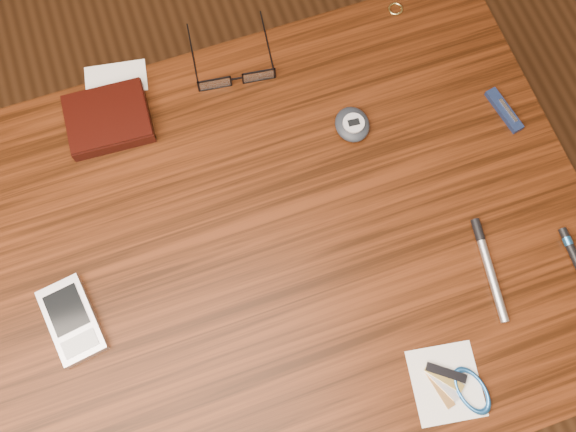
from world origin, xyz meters
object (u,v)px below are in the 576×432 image
object	(u,v)px
eyeglasses	(236,76)
pocket_knife	(504,110)
silver_pen	(487,261)
desk	(254,272)
pda_phone	(72,320)
notepad_keys	(459,387)
pedometer	(352,124)
wallet_and_card	(108,118)

from	to	relation	value
eyeglasses	pocket_knife	size ratio (longest dim) A/B	1.76
eyeglasses	silver_pen	xyz separation A→B (m)	(0.25, -0.40, -0.01)
desk	pda_phone	size ratio (longest dim) A/B	8.19
notepad_keys	pocket_knife	xyz separation A→B (m)	(0.23, 0.35, 0.00)
notepad_keys	pocket_knife	bearing A→B (deg)	56.68
pedometer	desk	bearing A→B (deg)	-146.04
pedometer	notepad_keys	size ratio (longest dim) A/B	0.56
notepad_keys	desk	bearing A→B (deg)	128.07
pocket_knife	silver_pen	world-z (taller)	silver_pen
desk	pda_phone	distance (m)	0.28
eyeglasses	notepad_keys	world-z (taller)	eyeglasses
desk	pedometer	size ratio (longest dim) A/B	15.58
desk	wallet_and_card	size ratio (longest dim) A/B	6.17
wallet_and_card	desk	bearing A→B (deg)	-63.25
desk	pocket_knife	size ratio (longest dim) A/B	12.46
eyeglasses	notepad_keys	xyz separation A→B (m)	(0.14, -0.54, -0.01)
pedometer	pda_phone	bearing A→B (deg)	-162.16
pocket_knife	eyeglasses	bearing A→B (deg)	153.21
pedometer	silver_pen	world-z (taller)	pedometer
pda_phone	eyeglasses	bearing A→B (deg)	41.22
wallet_and_card	pedometer	size ratio (longest dim) A/B	2.53
eyeglasses	pda_phone	distance (m)	0.44
eyeglasses	silver_pen	distance (m)	0.47
silver_pen	eyeglasses	bearing A→B (deg)	121.77
pda_phone	notepad_keys	world-z (taller)	pda_phone
pedometer	silver_pen	size ratio (longest dim) A/B	0.42
eyeglasses	notepad_keys	distance (m)	0.56
eyeglasses	pedometer	bearing A→B (deg)	-43.92
desk	notepad_keys	xyz separation A→B (m)	(0.21, -0.27, 0.11)
silver_pen	desk	bearing A→B (deg)	159.07
pedometer	silver_pen	distance (m)	0.28
desk	eyeglasses	bearing A→B (deg)	76.17
wallet_and_card	pocket_knife	size ratio (longest dim) A/B	2.02
pedometer	pocket_knife	bearing A→B (deg)	-12.62
pda_phone	silver_pen	size ratio (longest dim) A/B	0.81
wallet_and_card	notepad_keys	size ratio (longest dim) A/B	1.42
eyeglasses	pocket_knife	world-z (taller)	eyeglasses
pda_phone	notepad_keys	xyz separation A→B (m)	(0.47, -0.26, -0.00)
silver_pen	wallet_and_card	bearing A→B (deg)	139.05
wallet_and_card	pedometer	world-z (taller)	wallet_and_card
desk	wallet_and_card	xyz separation A→B (m)	(-0.14, 0.27, 0.12)
pda_phone	wallet_and_card	bearing A→B (deg)	66.38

